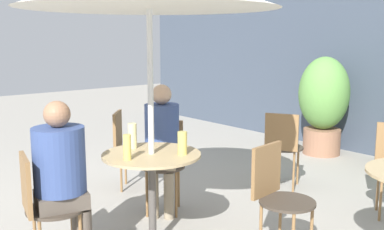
# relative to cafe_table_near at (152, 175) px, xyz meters

# --- Properties ---
(cafe_table_near) EXTENTS (0.75, 0.75, 0.75)m
(cafe_table_near) POSITION_rel_cafe_table_near_xyz_m (0.00, 0.00, 0.00)
(cafe_table_near) COLOR #514C47
(cafe_table_near) RESTS_ON ground_plane
(bistro_chair_0) EXTENTS (0.47, 0.47, 0.84)m
(bistro_chair_0) POSITION_rel_cafe_table_near_xyz_m (-0.59, 0.55, -0.07)
(bistro_chair_0) COLOR #42382D
(bistro_chair_0) RESTS_ON ground_plane
(bistro_chair_1) EXTENTS (0.42, 0.44, 0.84)m
(bistro_chair_1) POSITION_rel_cafe_table_near_xyz_m (-0.18, -0.79, -0.07)
(bistro_chair_1) COLOR #42382D
(bistro_chair_1) RESTS_ON ground_plane
(bistro_chair_3) EXTENTS (0.45, 0.46, 0.84)m
(bistro_chair_3) POSITION_rel_cafe_table_near_xyz_m (-0.22, 1.85, -0.07)
(bistro_chair_3) COLOR #42382D
(bistro_chair_3) RESTS_ON ground_plane
(bistro_chair_4) EXTENTS (0.42, 0.41, 0.84)m
(bistro_chair_4) POSITION_rel_cafe_table_near_xyz_m (0.70, 0.62, -0.07)
(bistro_chair_4) COLOR #42382D
(bistro_chair_4) RESTS_ON ground_plane
(bistro_chair_5) EXTENTS (0.47, 0.47, 0.84)m
(bistro_chair_5) POSITION_rel_cafe_table_near_xyz_m (-1.32, 0.60, -0.07)
(bistro_chair_5) COLOR #42382D
(bistro_chair_5) RESTS_ON ground_plane
(seated_person_0) EXTENTS (0.40, 0.39, 1.20)m
(seated_person_0) POSITION_rel_cafe_table_near_xyz_m (-0.49, 0.45, 0.14)
(seated_person_0) COLOR gray
(seated_person_0) RESTS_ON ground_plane
(seated_person_1) EXTENTS (0.37, 0.40, 1.19)m
(seated_person_1) POSITION_rel_cafe_table_near_xyz_m (-0.15, -0.65, 0.13)
(seated_person_1) COLOR brown
(seated_person_1) RESTS_ON ground_plane
(beer_glass_0) EXTENTS (0.06, 0.06, 0.18)m
(beer_glass_0) POSITION_rel_cafe_table_near_xyz_m (0.03, -0.23, 0.26)
(beer_glass_0) COLOR #DBC65B
(beer_glass_0) RESTS_ON cafe_table_near
(beer_glass_1) EXTENTS (0.07, 0.07, 0.17)m
(beer_glass_1) POSITION_rel_cafe_table_near_xyz_m (0.17, 0.16, 0.26)
(beer_glass_1) COLOR #DBC65B
(beer_glass_1) RESTS_ON cafe_table_near
(beer_glass_2) EXTENTS (0.07, 0.07, 0.20)m
(beer_glass_2) POSITION_rel_cafe_table_near_xyz_m (-0.23, -0.02, 0.27)
(beer_glass_2) COLOR beige
(beer_glass_2) RESTS_ON cafe_table_near
(potted_plant_0) EXTENTS (0.69, 0.69, 1.36)m
(potted_plant_0) POSITION_rel_cafe_table_near_xyz_m (-0.81, 3.47, 0.17)
(potted_plant_0) COLOR #93664C
(potted_plant_0) RESTS_ON ground_plane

